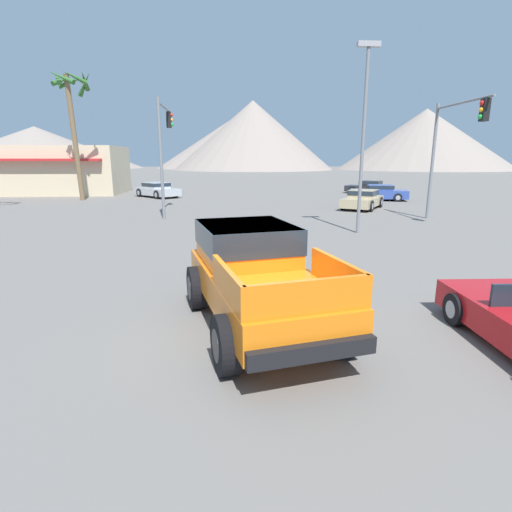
{
  "coord_description": "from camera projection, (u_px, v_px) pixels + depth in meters",
  "views": [
    {
      "loc": [
        -0.56,
        -6.83,
        3.1
      ],
      "look_at": [
        0.0,
        1.12,
        1.15
      ],
      "focal_mm": 28.0,
      "sensor_mm": 36.0,
      "label": 1
    }
  ],
  "objects": [
    {
      "name": "street_lamp_post",
      "position": [
        364.0,
        122.0,
        16.07
      ],
      "size": [
        0.9,
        0.24,
        7.5
      ],
      "color": "slate",
      "rests_on": "ground_plane"
    },
    {
      "name": "parked_car_blue",
      "position": [
        379.0,
        192.0,
        30.41
      ],
      "size": [
        4.5,
        2.82,
        1.16
      ],
      "rotation": [
        0.0,
        0.0,
        1.32
      ],
      "color": "#334C9E",
      "rests_on": "ground_plane"
    },
    {
      "name": "distant_mountain_range",
      "position": [
        228.0,
        143.0,
        124.71
      ],
      "size": [
        183.79,
        83.09,
        19.15
      ],
      "color": "gray",
      "rests_on": "ground_plane"
    },
    {
      "name": "parked_car_silver",
      "position": [
        157.0,
        190.0,
        32.82
      ],
      "size": [
        4.2,
        4.41,
        1.21
      ],
      "rotation": [
        0.0,
        0.0,
        3.87
      ],
      "color": "#B7BABF",
      "rests_on": "ground_plane"
    },
    {
      "name": "traffic_light_main",
      "position": [
        165.0,
        137.0,
        21.53
      ],
      "size": [
        0.38,
        4.2,
        6.05
      ],
      "rotation": [
        0.0,
        0.0,
        1.57
      ],
      "color": "slate",
      "rests_on": "ground_plane"
    },
    {
      "name": "storefront_building",
      "position": [
        46.0,
        170.0,
        35.93
      ],
      "size": [
        13.46,
        7.37,
        4.18
      ],
      "color": "beige",
      "rests_on": "ground_plane"
    },
    {
      "name": "orange_pickup_truck",
      "position": [
        255.0,
        270.0,
        7.56
      ],
      "size": [
        3.0,
        5.04,
        1.84
      ],
      "rotation": [
        0.0,
        0.0,
        0.23
      ],
      "color": "orange",
      "rests_on": "ground_plane"
    },
    {
      "name": "parked_car_tan",
      "position": [
        363.0,
        199.0,
        25.28
      ],
      "size": [
        3.7,
        4.37,
        1.19
      ],
      "rotation": [
        0.0,
        0.0,
        2.56
      ],
      "color": "tan",
      "rests_on": "ground_plane"
    },
    {
      "name": "traffic_light_crosswalk",
      "position": [
        453.0,
        137.0,
        18.69
      ],
      "size": [
        0.38,
        4.46,
        5.79
      ],
      "rotation": [
        0.0,
        0.0,
        4.71
      ],
      "color": "slate",
      "rests_on": "ground_plane"
    },
    {
      "name": "palm_tree_tall",
      "position": [
        73.0,
        104.0,
        28.93
      ],
      "size": [
        2.88,
        2.97,
        9.28
      ],
      "color": "brown",
      "rests_on": "ground_plane"
    },
    {
      "name": "parked_car_dark",
      "position": [
        370.0,
        187.0,
        36.29
      ],
      "size": [
        4.38,
        3.83,
        1.14
      ],
      "rotation": [
        0.0,
        0.0,
        0.95
      ],
      "color": "#232328",
      "rests_on": "ground_plane"
    },
    {
      "name": "ground_plane",
      "position": [
        260.0,
        330.0,
        7.39
      ],
      "size": [
        320.0,
        320.0,
        0.0
      ],
      "primitive_type": "plane",
      "color": "slate"
    }
  ]
}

